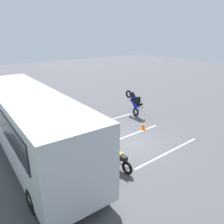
# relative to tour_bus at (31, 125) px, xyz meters

# --- Properties ---
(ground_plane) EXTENTS (80.00, 80.00, 0.00)m
(ground_plane) POSITION_rel_tour_bus_xyz_m (-1.83, -4.57, -1.65)
(ground_plane) COLOR #4C4C51
(tour_bus) EXTENTS (10.65, 2.94, 3.25)m
(tour_bus) POSITION_rel_tour_bus_xyz_m (0.00, 0.00, 0.00)
(tour_bus) COLOR #B7BABF
(tour_bus) RESTS_ON ground_plane
(spectator_far_left) EXTENTS (0.58, 0.38, 1.71)m
(spectator_far_left) POSITION_rel_tour_bus_xyz_m (-1.21, -3.16, -0.63)
(spectator_far_left) COLOR black
(spectator_far_left) RESTS_ON ground_plane
(spectator_left) EXTENTS (0.58, 0.34, 1.73)m
(spectator_left) POSITION_rel_tour_bus_xyz_m (-0.10, -2.96, -0.61)
(spectator_left) COLOR black
(spectator_left) RESTS_ON ground_plane
(spectator_centre) EXTENTS (0.57, 0.38, 1.68)m
(spectator_centre) POSITION_rel_tour_bus_xyz_m (1.07, -3.15, -0.65)
(spectator_centre) COLOR black
(spectator_centre) RESTS_ON ground_plane
(parked_motorcycle_silver) EXTENTS (2.05, 0.58, 0.99)m
(parked_motorcycle_silver) POSITION_rel_tour_bus_xyz_m (-3.27, -2.56, -1.16)
(parked_motorcycle_silver) COLOR black
(parked_motorcycle_silver) RESTS_ON ground_plane
(stunt_motorcycle) EXTENTS (1.85, 0.58, 1.91)m
(stunt_motorcycle) POSITION_rel_tour_bus_xyz_m (1.10, -7.92, -0.59)
(stunt_motorcycle) COLOR black
(stunt_motorcycle) RESTS_ON ground_plane
(traffic_cone) EXTENTS (0.34, 0.34, 0.63)m
(traffic_cone) POSITION_rel_tour_bus_xyz_m (-1.03, -6.64, -1.34)
(traffic_cone) COLOR orange
(traffic_cone) RESTS_ON ground_plane
(bay_line_a) EXTENTS (0.14, 4.86, 0.01)m
(bay_line_a) POSITION_rel_tour_bus_xyz_m (-3.93, -5.54, -1.64)
(bay_line_a) COLOR white
(bay_line_a) RESTS_ON ground_plane
(bay_line_b) EXTENTS (0.14, 4.26, 0.01)m
(bay_line_b) POSITION_rel_tour_bus_xyz_m (-1.23, -5.54, -1.64)
(bay_line_b) COLOR white
(bay_line_b) RESTS_ON ground_plane
(bay_line_c) EXTENTS (0.14, 4.73, 0.01)m
(bay_line_c) POSITION_rel_tour_bus_xyz_m (1.48, -5.54, -1.64)
(bay_line_c) COLOR white
(bay_line_c) RESTS_ON ground_plane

